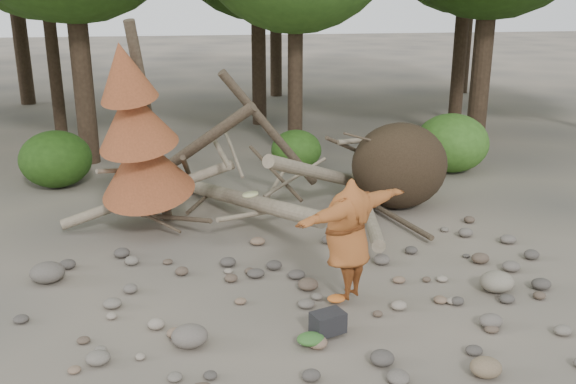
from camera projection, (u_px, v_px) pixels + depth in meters
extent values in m
plane|color=#514C44|center=(327.00, 299.00, 10.52)|extent=(120.00, 120.00, 0.00)
ellipsoid|color=#332619|center=(399.00, 166.00, 14.65)|extent=(2.20, 1.87, 1.98)
cylinder|color=gray|center=(245.00, 200.00, 13.68)|extent=(2.61, 5.11, 1.08)
cylinder|color=gray|center=(323.00, 174.00, 14.31)|extent=(3.18, 3.71, 1.90)
cylinder|color=brown|center=(186.00, 153.00, 14.09)|extent=(3.08, 1.91, 2.49)
cylinder|color=gray|center=(365.00, 206.00, 13.94)|extent=(1.13, 4.98, 0.43)
cylinder|color=brown|center=(271.00, 131.00, 14.44)|extent=(2.39, 1.03, 2.89)
cylinder|color=gray|center=(150.00, 193.00, 13.63)|extent=(3.71, 0.86, 1.20)
cylinder|color=#4C3F30|center=(175.00, 218.00, 13.35)|extent=(1.52, 1.70, 0.49)
cylinder|color=gray|center=(295.00, 177.00, 14.44)|extent=(1.57, 0.85, 0.69)
cylinder|color=#4C3F30|center=(359.00, 152.00, 15.03)|extent=(1.92, 1.25, 1.10)
cylinder|color=gray|center=(233.00, 151.00, 13.83)|extent=(0.37, 1.42, 0.85)
cylinder|color=#4C3F30|center=(396.00, 218.00, 13.81)|extent=(0.79, 2.54, 0.12)
cylinder|color=gray|center=(258.00, 213.00, 13.18)|extent=(1.78, 1.11, 0.29)
cylinder|color=#4C3F30|center=(150.00, 126.00, 12.99)|extent=(0.67, 1.13, 4.35)
cone|color=brown|center=(143.00, 164.00, 12.89)|extent=(2.06, 2.13, 1.86)
cone|color=brown|center=(134.00, 117.00, 12.37)|extent=(1.71, 1.78, 1.65)
cone|color=brown|center=(124.00, 71.00, 11.91)|extent=(1.23, 1.30, 1.41)
cylinder|color=#38281C|center=(75.00, 2.00, 17.34)|extent=(0.56, 0.56, 8.96)
cylinder|color=#38281C|center=(295.00, 35.00, 18.23)|extent=(0.44, 0.44, 7.14)
cylinder|color=#38281C|center=(49.00, 22.00, 21.10)|extent=(0.42, 0.42, 7.56)
cylinder|color=#38281C|center=(258.00, 5.00, 22.64)|extent=(0.52, 0.52, 8.54)
cylinder|color=#38281C|center=(463.00, 10.00, 23.43)|extent=(0.50, 0.50, 8.12)
cylinder|color=#38281C|center=(469.00, 8.00, 29.75)|extent=(0.46, 0.46, 7.84)
ellipsoid|color=#254A13|center=(56.00, 159.00, 16.26)|extent=(1.80, 1.80, 1.44)
ellipsoid|color=#305E1B|center=(296.00, 150.00, 17.80)|extent=(1.40, 1.40, 1.12)
ellipsoid|color=#3C6F22|center=(452.00, 143.00, 17.60)|extent=(2.00, 2.00, 1.60)
imported|color=brown|center=(348.00, 239.00, 10.18)|extent=(2.41, 1.94, 2.00)
cylinder|color=tan|center=(250.00, 194.00, 10.28)|extent=(0.32, 0.32, 0.07)
cube|color=black|center=(328.00, 326.00, 9.39)|extent=(0.56, 0.46, 0.32)
ellipsoid|color=#305C25|center=(311.00, 342.00, 9.12)|extent=(0.40, 0.33, 0.15)
ellipsoid|color=#C45F21|center=(336.00, 301.00, 10.35)|extent=(0.30, 0.24, 0.11)
ellipsoid|color=#645B53|center=(190.00, 336.00, 9.12)|extent=(0.53, 0.47, 0.32)
ellipsoid|color=#756149|center=(486.00, 367.00, 8.43)|extent=(0.42, 0.38, 0.25)
ellipsoid|color=gray|center=(497.00, 282.00, 10.76)|extent=(0.57, 0.52, 0.34)
ellipsoid|color=#575149|center=(47.00, 272.00, 11.10)|extent=(0.59, 0.53, 0.36)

